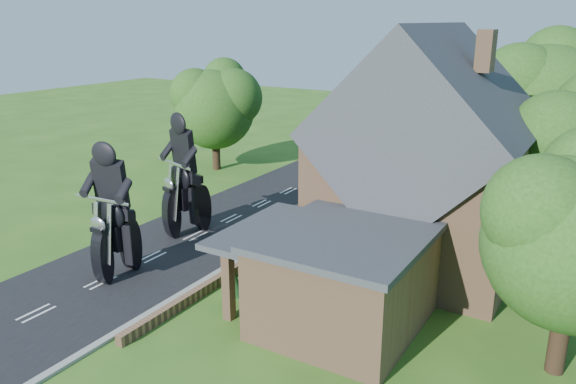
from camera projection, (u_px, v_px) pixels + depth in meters
The scene contains 17 objects.
ground at pixel (153, 257), 25.55m from camera, with size 120.00×120.00×0.00m, color #305A19.
road at pixel (153, 257), 25.55m from camera, with size 7.00×80.00×0.02m, color black.
kerb at pixel (216, 274), 23.73m from camera, with size 0.30×80.00×0.12m, color gray.
garden_wall at pixel (290, 236), 27.47m from camera, with size 0.30×22.00×0.40m, color #8C6547.
house at pixel (426, 166), 24.01m from camera, with size 9.54×8.64×10.24m.
annex at pixel (341, 277), 19.51m from camera, with size 7.05×5.94×3.44m.
tree_behind_house at pixel (555, 100), 29.94m from camera, with size 7.81×7.20×10.08m.
tree_behind_left at pixel (448, 100), 33.86m from camera, with size 6.94×6.40×9.16m.
tree_far_road at pixel (220, 102), 39.06m from camera, with size 6.08×5.60×7.84m.
shrub_a at pixel (233, 281), 21.96m from camera, with size 0.90×0.90×1.10m, color #123B18.
shrub_b at pixel (268, 259), 24.01m from camera, with size 0.90×0.90×1.10m, color #123B18.
shrub_c at pixel (297, 240), 26.05m from camera, with size 0.90×0.90×1.10m, color #123B18.
shrub_d at pixel (344, 210), 30.15m from camera, with size 0.90×0.90×1.10m, color #123B18.
shrub_e at pixel (363, 198), 32.19m from camera, with size 0.90×0.90×1.10m, color #123B18.
shrub_f at pixel (379, 187), 34.24m from camera, with size 0.90×0.90×1.10m, color #123B18.
motorcycle_lead at pixel (118, 257), 23.40m from camera, with size 0.47×1.87×1.74m, color black, non-canonical shape.
motorcycle_follow at pixel (187, 216), 28.09m from camera, with size 0.50×1.98×1.85m, color black, non-canonical shape.
Camera 1 is at (17.44, -16.98, 10.35)m, focal length 35.00 mm.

